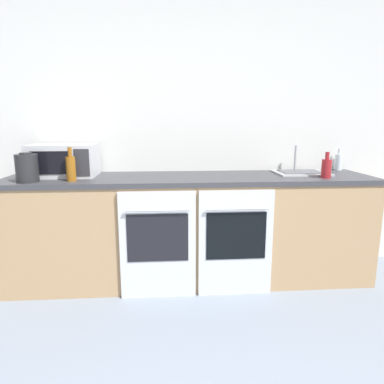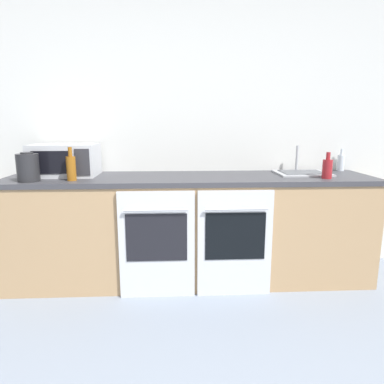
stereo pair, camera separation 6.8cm
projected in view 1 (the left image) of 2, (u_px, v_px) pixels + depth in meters
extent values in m
cube|color=silver|center=(188.00, 129.00, 3.16)|extent=(10.00, 0.06, 2.60)
cube|color=tan|center=(190.00, 230.00, 2.98)|extent=(3.05, 0.65, 0.87)
cube|color=#38383D|center=(190.00, 179.00, 2.89)|extent=(3.07, 0.67, 0.04)
cube|color=silver|center=(158.00, 246.00, 2.63)|extent=(0.58, 0.03, 0.85)
cube|color=black|center=(158.00, 238.00, 2.60)|extent=(0.47, 0.01, 0.37)
cylinder|color=silver|center=(157.00, 210.00, 2.53)|extent=(0.48, 0.02, 0.02)
cube|color=silver|center=(236.00, 244.00, 2.67)|extent=(0.58, 0.03, 0.85)
cube|color=black|center=(236.00, 236.00, 2.64)|extent=(0.47, 0.01, 0.37)
cylinder|color=silver|center=(238.00, 209.00, 2.58)|extent=(0.48, 0.02, 0.02)
cube|color=#B7BABF|center=(64.00, 160.00, 2.87)|extent=(0.53, 0.38, 0.27)
cube|color=black|center=(51.00, 163.00, 2.68)|extent=(0.32, 0.01, 0.18)
cube|color=#2D2D33|center=(82.00, 163.00, 2.70)|extent=(0.12, 0.01, 0.21)
cylinder|color=maroon|center=(326.00, 169.00, 2.78)|extent=(0.08, 0.08, 0.15)
cylinder|color=maroon|center=(327.00, 156.00, 2.75)|extent=(0.03, 0.03, 0.06)
cylinder|color=silver|center=(338.00, 163.00, 3.24)|extent=(0.06, 0.06, 0.15)
cylinder|color=silver|center=(339.00, 152.00, 3.22)|extent=(0.03, 0.03, 0.06)
cylinder|color=#8C5114|center=(71.00, 169.00, 2.62)|extent=(0.07, 0.07, 0.19)
cylinder|color=#8C5114|center=(70.00, 152.00, 2.60)|extent=(0.03, 0.03, 0.07)
cylinder|color=#232326|center=(27.00, 168.00, 2.58)|extent=(0.16, 0.16, 0.21)
cylinder|color=#262628|center=(26.00, 153.00, 2.56)|extent=(0.09, 0.09, 0.01)
cube|color=#A8AAAF|center=(301.00, 173.00, 3.03)|extent=(0.45, 0.37, 0.01)
cube|color=#4C4F54|center=(301.00, 172.00, 3.02)|extent=(0.36, 0.27, 0.01)
cylinder|color=#A8AAAF|center=(295.00, 158.00, 3.14)|extent=(0.02, 0.02, 0.23)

